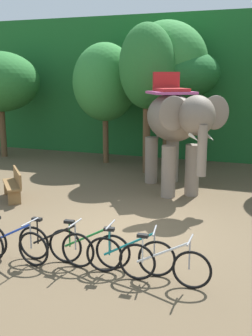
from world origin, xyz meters
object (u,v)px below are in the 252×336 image
object	(u,v)px
bike_blue	(13,243)
bike_white	(164,264)
tree_far_left	(167,62)
tree_right	(176,74)
bike_teal	(130,255)
tree_far_right	(0,82)
wooden_bench	(14,184)
bike_green	(89,247)
elephant	(175,123)
tree_center_left	(105,83)
bike_black	(55,245)
tree_center	(147,67)

from	to	relation	value
bike_blue	bike_white	bearing A→B (deg)	2.59
tree_far_left	tree_right	xyz separation A→B (m)	(0.36, 0.18, -0.48)
bike_teal	tree_far_right	bearing A→B (deg)	136.27
tree_right	bike_white	distance (m)	10.86
tree_far_right	wooden_bench	distance (m)	7.71
wooden_bench	bike_green	bearing A→B (deg)	-39.53
elephant	tree_far_left	bearing A→B (deg)	109.19
tree_right	bike_teal	distance (m)	10.59
bike_teal	wooden_bench	xyz separation A→B (m)	(-4.95, 3.42, 0.09)
bike_teal	wooden_bench	world-z (taller)	bike_teal
tree_center_left	tree_far_right	bearing A→B (deg)	-175.66
bike_blue	bike_teal	size ratio (longest dim) A/B	1.01
tree_far_right	bike_black	size ratio (longest dim) A/B	2.76
bike_blue	bike_white	xyz separation A→B (m)	(3.09, 0.14, 0.00)
bike_blue	bike_black	size ratio (longest dim) A/B	1.00
tree_far_left	bike_green	world-z (taller)	tree_far_left
bike_green	bike_teal	distance (m)	0.88
tree_center_left	bike_black	xyz separation A→B (m)	(2.92, -9.45, -2.99)
bike_white	wooden_bench	xyz separation A→B (m)	(-5.65, 3.57, 0.09)
tree_far_left	bike_white	distance (m)	10.93
bike_green	bike_white	size ratio (longest dim) A/B	1.00
tree_far_left	wooden_bench	distance (m)	7.93
tree_far_left	bike_green	xyz separation A→B (m)	(1.07, -9.69, -3.82)
tree_center_left	tree_right	world-z (taller)	tree_center_left
tree_right	bike_teal	bearing A→B (deg)	-80.86
bike_blue	bike_green	xyz separation A→B (m)	(1.51, 0.35, 0.00)
tree_center	tree_right	xyz separation A→B (m)	(0.68, 1.72, -0.24)
tree_far_left	bike_green	distance (m)	10.47
tree_far_right	bike_black	xyz separation A→B (m)	(7.86, -9.07, -2.99)
tree_center_left	elephant	world-z (taller)	tree_center_left
bike_black	tree_far_right	bearing A→B (deg)	130.90
wooden_bench	tree_center	bearing A→B (deg)	60.81
tree_far_left	bike_blue	world-z (taller)	tree_far_left
tree_right	tree_center_left	bearing A→B (deg)	-169.20
tree_far_right	tree_center_left	distance (m)	4.95
bike_blue	tree_center	bearing A→B (deg)	89.23
tree_far_left	elephant	size ratio (longest dim) A/B	1.45
tree_far_right	bike_blue	world-z (taller)	tree_far_right
tree_far_right	tree_far_left	world-z (taller)	tree_far_left
tree_center	tree_far_left	size ratio (longest dim) A/B	0.96
tree_far_right	tree_center_left	bearing A→B (deg)	4.34
tree_far_right	bike_green	size ratio (longest dim) A/B	2.76
tree_far_right	bike_black	world-z (taller)	tree_far_right
bike_black	tree_far_left	bearing A→B (deg)	92.35
elephant	tree_center_left	bearing A→B (deg)	138.21
tree_far_left	bike_green	size ratio (longest dim) A/B	3.38
tree_right	bike_white	size ratio (longest dim) A/B	2.79
wooden_bench	tree_far_left	bearing A→B (deg)	64.63
bike_white	bike_blue	bearing A→B (deg)	-177.41
elephant	wooden_bench	world-z (taller)	elephant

